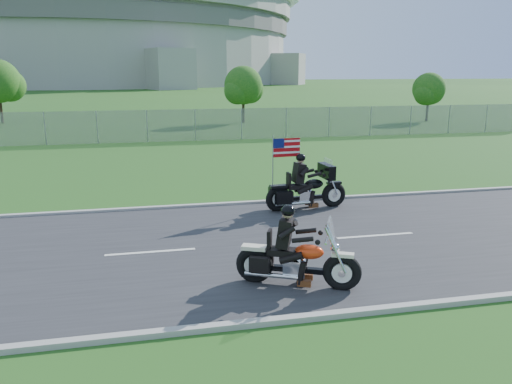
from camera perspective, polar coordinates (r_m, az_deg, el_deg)
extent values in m
plane|color=#1C4515|center=(12.87, -2.97, -6.38)|extent=(420.00, 420.00, 0.00)
cube|color=#28282B|center=(12.86, -2.97, -6.30)|extent=(120.00, 8.00, 0.04)
cube|color=#9E9B93|center=(16.68, -5.20, -1.49)|extent=(120.00, 0.18, 0.12)
cube|color=#9E9B93|center=(9.22, 1.19, -14.65)|extent=(120.00, 0.18, 0.12)
cube|color=gray|center=(32.27, -17.71, 7.07)|extent=(60.00, 0.03, 2.00)
cylinder|color=#A3A099|center=(182.92, -18.41, 14.91)|extent=(130.00, 130.00, 20.00)
cylinder|color=#605E5B|center=(183.26, -18.58, 17.09)|extent=(132.00, 132.00, 4.00)
cylinder|color=#A3A099|center=(183.77, -18.73, 18.95)|extent=(134.00, 134.00, 6.00)
cylinder|color=#382316|center=(42.78, -1.46, 9.57)|extent=(0.22, 0.22, 2.52)
sphere|color=#144E15|center=(42.68, -1.48, 12.10)|extent=(3.20, 3.20, 3.20)
sphere|color=#144E15|center=(43.29, -0.75, 11.65)|extent=(2.40, 2.40, 2.40)
sphere|color=#144E15|center=(42.21, -2.13, 11.47)|extent=(2.24, 2.24, 2.24)
cylinder|color=#382316|center=(47.60, -27.15, 8.68)|extent=(0.22, 0.22, 2.80)
sphere|color=#144E15|center=(47.87, -26.37, 10.83)|extent=(2.70, 2.70, 2.70)
cylinder|color=#382316|center=(46.64, 18.99, 9.02)|extent=(0.22, 0.22, 2.24)
sphere|color=#144E15|center=(46.55, 19.15, 11.08)|extent=(2.80, 2.80, 2.80)
sphere|color=#144E15|center=(47.22, 19.45, 10.69)|extent=(2.10, 2.10, 2.10)
sphere|color=#144E15|center=(46.02, 18.80, 10.58)|extent=(1.96, 1.96, 1.96)
torus|color=black|center=(10.48, 9.80, -9.02)|extent=(0.81, 0.51, 0.80)
torus|color=black|center=(10.70, -0.20, -8.32)|extent=(0.81, 0.51, 0.80)
ellipsoid|color=red|center=(10.39, 6.10, -6.80)|extent=(0.70, 0.57, 0.30)
cube|color=black|center=(10.47, 3.01, -6.82)|extent=(0.68, 0.54, 0.13)
cube|color=black|center=(10.32, 3.33, -4.64)|extent=(0.42, 0.50, 0.60)
sphere|color=black|center=(10.18, 3.67, -2.17)|extent=(0.39, 0.39, 0.29)
cube|color=silver|center=(10.18, 8.60, -4.21)|extent=(0.25, 0.47, 0.43)
torus|color=black|center=(16.63, 8.86, -0.31)|extent=(0.86, 0.27, 0.84)
torus|color=black|center=(15.91, 2.56, -0.80)|extent=(0.86, 0.27, 0.84)
ellipsoid|color=black|center=(16.25, 6.63, 0.91)|extent=(0.67, 0.42, 0.32)
cube|color=black|center=(16.03, 4.68, 0.62)|extent=(0.65, 0.39, 0.14)
cube|color=black|center=(15.96, 4.90, 2.19)|extent=(0.31, 0.48, 0.63)
sphere|color=black|center=(15.89, 5.13, 3.93)|extent=(0.33, 0.33, 0.31)
cube|color=black|center=(16.34, 8.06, 2.37)|extent=(0.33, 0.93, 0.46)
cube|color=#B70C11|center=(15.91, 3.51, 5.09)|extent=(0.91, 0.10, 0.59)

